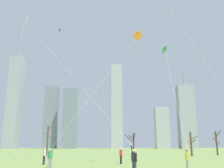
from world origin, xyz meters
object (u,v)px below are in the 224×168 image
kite_flyer_midfield_center_orange (77,119)px  bare_tree_center (133,142)px  kite_flyer_far_back_green (182,135)px  bare_tree_rightmost (48,139)px  kite_flyer_midfield_left_teal (224,96)px  kite_flyer_foreground_right_white (91,105)px  bystander_strolling_midfield (121,155)px  bare_tree_right_of_center (217,142)px  distant_kite_drifting_left_yellow (6,2)px  bare_tree_leftmost (191,143)px  bystander_watching_nearby (44,155)px  distant_kite_drifting_right_blue (64,45)px

kite_flyer_midfield_center_orange → bare_tree_center: kite_flyer_midfield_center_orange is taller
kite_flyer_far_back_green → bare_tree_rightmost: kite_flyer_far_back_green is taller
kite_flyer_midfield_left_teal → kite_flyer_foreground_right_white: 9.57m
bystander_strolling_midfield → bare_tree_rightmost: (-12.18, 22.91, 2.13)m
kite_flyer_midfield_center_orange → kite_flyer_far_back_green: size_ratio=1.23×
kite_flyer_far_back_green → bare_tree_right_of_center: 33.98m
kite_flyer_midfield_center_orange → bare_tree_rightmost: size_ratio=2.77×
distant_kite_drifting_left_yellow → bare_tree_leftmost: bearing=19.5°
bystander_watching_nearby → bare_tree_right_of_center: bare_tree_right_of_center is taller
bare_tree_rightmost → kite_flyer_far_back_green: bearing=-61.4°
distant_kite_drifting_left_yellow → bare_tree_center: size_ratio=6.55×
distant_kite_drifting_right_blue → bare_tree_rightmost: distant_kite_drifting_right_blue is taller
bare_tree_right_of_center → kite_flyer_midfield_left_teal: bearing=-114.3°
bystander_strolling_midfield → distant_kite_drifting_right_blue: size_ratio=0.07×
bystander_watching_nearby → distant_kite_drifting_left_yellow: (-8.86, 8.07, 22.08)m
bare_tree_center → bystander_strolling_midfield: bearing=-100.7°
bystander_watching_nearby → bare_tree_center: (12.26, 24.25, 1.60)m
bystander_watching_nearby → bare_tree_right_of_center: (28.68, 22.95, 1.63)m
kite_flyer_midfield_left_teal → bare_tree_rightmost: size_ratio=3.55×
bystander_strolling_midfield → bare_tree_leftmost: 23.46m
bare_tree_center → bare_tree_rightmost: bare_tree_rightmost is taller
kite_flyer_far_back_green → bystander_watching_nearby: (-12.01, 6.66, -1.77)m
distant_kite_drifting_right_blue → bare_tree_center: (13.70, 6.05, -17.93)m
kite_flyer_foreground_right_white → bare_tree_rightmost: bearing=106.9°
bystander_watching_nearby → distant_kite_drifting_left_yellow: bearing=137.7°
kite_flyer_foreground_right_white → bare_tree_leftmost: bearing=56.3°
kite_flyer_midfield_left_teal → kite_flyer_foreground_right_white: (-8.23, 4.90, 0.17)m
kite_flyer_foreground_right_white → bare_tree_center: bearing=76.5°
kite_flyer_foreground_right_white → bare_tree_right_of_center: bearing=51.4°
kite_flyer_midfield_center_orange → kite_flyer_foreground_right_white: 4.28m
kite_flyer_midfield_left_teal → bare_tree_right_of_center: size_ratio=4.21×
kite_flyer_far_back_green → bare_tree_rightmost: bearing=118.6°
kite_flyer_midfield_center_orange → kite_flyer_foreground_right_white: (1.35, -4.00, 0.74)m
kite_flyer_far_back_green → bystander_strolling_midfield: (-4.23, 7.15, -1.77)m
kite_flyer_midfield_left_teal → bystander_strolling_midfield: 13.93m
kite_flyer_far_back_green → kite_flyer_foreground_right_white: (-7.22, -0.27, 2.28)m
kite_flyer_foreground_right_white → distant_kite_drifting_left_yellow: bearing=132.3°
distant_kite_drifting_right_blue → bare_tree_center: size_ratio=5.57×
kite_flyer_far_back_green → bare_tree_right_of_center: (16.67, 29.61, -0.14)m
bystander_strolling_midfield → distant_kite_drifting_left_yellow: 28.67m
kite_flyer_far_back_green → bare_tree_rightmost: 34.25m
bare_tree_leftmost → bare_tree_center: (-9.85, 5.24, 0.27)m
kite_flyer_foreground_right_white → bystander_strolling_midfield: size_ratio=9.95×
kite_flyer_midfield_center_orange → bare_tree_leftmost: (18.68, 21.95, -1.99)m
kite_flyer_midfield_left_teal → bare_tree_leftmost: (9.10, 30.84, -2.55)m
kite_flyer_midfield_center_orange → bare_tree_center: (8.83, 27.19, -1.72)m
bare_tree_right_of_center → distant_kite_drifting_left_yellow: bearing=-158.4°
kite_flyer_midfield_left_teal → kite_flyer_far_back_green: (-1.01, 5.16, -2.11)m
distant_kite_drifting_right_blue → kite_flyer_far_back_green: bearing=-61.6°
kite_flyer_midfield_center_orange → bystander_watching_nearby: size_ratio=9.76×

